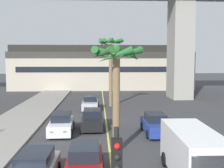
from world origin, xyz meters
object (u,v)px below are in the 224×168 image
at_px(car_queue_fourth, 90,103).
at_px(palm_tree_near_median, 111,51).
at_px(car_queue_fifth, 92,120).
at_px(car_queue_front, 61,124).
at_px(car_queue_second, 85,163).
at_px(delivery_van, 193,153).
at_px(car_queue_sixth, 155,124).
at_px(palm_tree_mid_median, 117,68).

relative_size(car_queue_fourth, palm_tree_near_median, 0.50).
relative_size(car_queue_fifth, palm_tree_near_median, 0.50).
relative_size(car_queue_front, palm_tree_near_median, 0.51).
height_order(car_queue_fifth, palm_tree_near_median, palm_tree_near_median).
height_order(car_queue_second, palm_tree_near_median, palm_tree_near_median).
distance_m(car_queue_fifth, palm_tree_near_median, 12.36).
distance_m(car_queue_front, car_queue_second, 8.42).
relative_size(car_queue_second, car_queue_fifth, 1.00).
relative_size(car_queue_front, car_queue_second, 1.01).
bearing_deg(car_queue_fourth, delivery_van, -73.80).
bearing_deg(car_queue_fourth, car_queue_sixth, -63.19).
distance_m(car_queue_second, palm_tree_mid_median, 6.01).
bearing_deg(car_queue_fifth, car_queue_second, -90.99).
relative_size(car_queue_sixth, delivery_van, 0.78).
height_order(car_queue_second, car_queue_fourth, same).
bearing_deg(palm_tree_near_median, palm_tree_mid_median, -91.33).
bearing_deg(car_queue_second, car_queue_front, 105.00).
xyz_separation_m(car_queue_front, car_queue_sixth, (7.21, -0.52, 0.00)).
relative_size(car_queue_front, palm_tree_mid_median, 0.63).
distance_m(car_queue_front, car_queue_fourth, 10.06).
height_order(car_queue_front, palm_tree_near_median, palm_tree_near_median).
distance_m(car_queue_second, delivery_van, 5.18).
distance_m(car_queue_front, palm_tree_near_median, 14.14).
bearing_deg(palm_tree_near_median, delivery_van, -81.82).
distance_m(car_queue_front, delivery_van, 11.27).
bearing_deg(car_queue_sixth, delivery_van, -89.27).
distance_m(car_queue_fourth, palm_tree_near_median, 6.77).
xyz_separation_m(car_queue_front, car_queue_fourth, (1.95, 9.87, 0.00)).
xyz_separation_m(car_queue_fourth, delivery_van, (5.36, -18.43, 0.57)).
bearing_deg(palm_tree_mid_median, car_queue_front, 131.45).
height_order(car_queue_fifth, palm_tree_mid_median, palm_tree_mid_median).
relative_size(car_queue_second, car_queue_fourth, 0.99).
height_order(car_queue_fifth, car_queue_sixth, same).
relative_size(car_queue_fifth, delivery_van, 0.78).
height_order(car_queue_fourth, car_queue_fifth, same).
distance_m(car_queue_fifth, car_queue_sixth, 5.24).
relative_size(palm_tree_near_median, palm_tree_mid_median, 1.25).
bearing_deg(delivery_van, car_queue_second, 175.21).
bearing_deg(car_queue_front, car_queue_sixth, -4.16).
bearing_deg(delivery_van, car_queue_fourth, 106.20).
bearing_deg(car_queue_sixth, car_queue_fourth, 116.81).
relative_size(car_queue_second, car_queue_sixth, 1.00).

